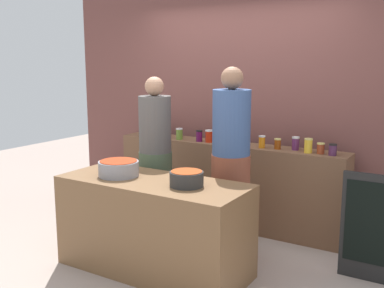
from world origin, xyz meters
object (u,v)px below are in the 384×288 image
object	(u,v)px
preserve_jar_0	(146,130)
preserve_jar_12	(333,150)
preserve_jar_5	(209,136)
preserve_jar_6	(226,136)
cooking_pot_left	(119,168)
preserve_jar_4	(199,136)
cook_in_cap	(231,172)
preserve_jar_10	(308,146)
preserve_jar_1	(152,131)
preserve_jar_9	(296,143)
cook_with_tongs	(156,167)
preserve_jar_8	(278,144)
preserve_jar_11	(321,148)
preserve_jar_2	(163,132)
cooking_pot_center	(187,179)
preserve_jar_3	(179,134)
chalkboard_sign	(370,228)
preserve_jar_7	(262,142)

from	to	relation	value
preserve_jar_0	preserve_jar_12	bearing A→B (deg)	-2.23
preserve_jar_5	preserve_jar_6	xyz separation A→B (m)	(0.15, 0.12, -0.01)
preserve_jar_12	cooking_pot_left	bearing A→B (deg)	-138.42
preserve_jar_4	cook_in_cap	world-z (taller)	cook_in_cap
preserve_jar_5	preserve_jar_10	size ratio (longest dim) A/B	0.96
preserve_jar_1	preserve_jar_4	xyz separation A→B (m)	(0.73, -0.08, 0.02)
preserve_jar_9	cook_with_tongs	bearing A→B (deg)	-146.78
preserve_jar_8	preserve_jar_11	xyz separation A→B (m)	(0.45, -0.00, -0.00)
preserve_jar_8	preserve_jar_12	distance (m)	0.58
preserve_jar_9	cooking_pot_left	distance (m)	1.85
preserve_jar_2	cook_with_tongs	bearing A→B (deg)	-59.84
cooking_pot_center	preserve_jar_3	bearing A→B (deg)	125.13
preserve_jar_1	preserve_jar_11	size ratio (longest dim) A/B	0.91
preserve_jar_1	chalkboard_sign	size ratio (longest dim) A/B	0.11
preserve_jar_7	preserve_jar_12	distance (m)	0.74
preserve_jar_6	preserve_jar_9	size ratio (longest dim) A/B	0.89
cooking_pot_center	preserve_jar_4	bearing A→B (deg)	116.64
preserve_jar_11	chalkboard_sign	world-z (taller)	preserve_jar_11
preserve_jar_6	preserve_jar_10	xyz separation A→B (m)	(0.99, -0.13, 0.01)
preserve_jar_5	cooking_pot_left	bearing A→B (deg)	-96.42
preserve_jar_11	preserve_jar_9	bearing A→B (deg)	169.22
preserve_jar_6	preserve_jar_7	bearing A→B (deg)	-14.69
preserve_jar_6	preserve_jar_1	bearing A→B (deg)	-176.61
preserve_jar_6	preserve_jar_11	bearing A→B (deg)	-5.58
cook_with_tongs	cook_in_cap	size ratio (longest dim) A/B	0.94
preserve_jar_12	preserve_jar_7	bearing A→B (deg)	179.64
preserve_jar_4	preserve_jar_6	xyz separation A→B (m)	(0.27, 0.14, -0.00)
preserve_jar_2	cooking_pot_center	size ratio (longest dim) A/B	0.44
preserve_jar_4	preserve_jar_8	bearing A→B (deg)	1.90
preserve_jar_6	preserve_jar_12	world-z (taller)	preserve_jar_6
preserve_jar_1	preserve_jar_12	size ratio (longest dim) A/B	0.86
preserve_jar_3	preserve_jar_11	xyz separation A→B (m)	(1.65, 0.03, -0.01)
preserve_jar_5	preserve_jar_9	bearing A→B (deg)	4.00
preserve_jar_10	cook_with_tongs	bearing A→B (deg)	-152.27
preserve_jar_7	preserve_jar_8	bearing A→B (deg)	7.46
preserve_jar_1	preserve_jar_11	distance (m)	2.11
preserve_jar_11	preserve_jar_12	world-z (taller)	preserve_jar_12
preserve_jar_10	preserve_jar_12	distance (m)	0.24
preserve_jar_7	preserve_jar_4	bearing A→B (deg)	-179.32
preserve_jar_2	chalkboard_sign	distance (m)	2.66
cook_with_tongs	cooking_pot_center	bearing A→B (deg)	-39.02
preserve_jar_1	cook_with_tongs	size ratio (longest dim) A/B	0.06
preserve_jar_1	cook_in_cap	bearing A→B (deg)	-27.11
preserve_jar_9	cook_in_cap	bearing A→B (deg)	-115.47
preserve_jar_6	preserve_jar_11	world-z (taller)	preserve_jar_6
preserve_jar_10	cook_in_cap	xyz separation A→B (m)	(-0.52, -0.69, -0.20)
preserve_jar_2	cooking_pot_center	xyz separation A→B (m)	(1.21, -1.39, -0.11)
preserve_jar_3	preserve_jar_10	xyz separation A→B (m)	(1.53, 0.01, 0.01)
preserve_jar_3	cook_in_cap	world-z (taller)	cook_in_cap
preserve_jar_2	preserve_jar_6	world-z (taller)	same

